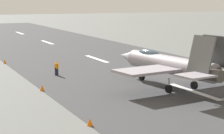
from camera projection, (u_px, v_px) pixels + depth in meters
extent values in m
plane|color=slate|center=(197.00, 93.00, 39.79)|extent=(400.00, 400.00, 0.00)
cube|color=#3A3B3D|center=(197.00, 93.00, 39.78)|extent=(240.00, 26.00, 0.02)
cube|color=white|center=(194.00, 91.00, 40.30)|extent=(8.00, 0.70, 0.00)
cube|color=white|center=(97.00, 59.00, 61.97)|extent=(8.00, 0.70, 0.00)
cube|color=white|center=(47.00, 42.00, 85.21)|extent=(8.00, 0.70, 0.00)
cube|color=white|center=(20.00, 33.00, 107.82)|extent=(8.00, 0.70, 0.00)
cylinder|color=#99939D|center=(170.00, 65.00, 41.73)|extent=(12.04, 3.43, 1.78)
cone|color=#99939D|center=(127.00, 56.00, 47.83)|extent=(2.93, 1.88, 1.51)
ellipsoid|color=#3F5160|center=(149.00, 54.00, 44.42)|extent=(3.72, 1.59, 1.10)
cylinder|color=#47423D|center=(211.00, 75.00, 36.36)|extent=(2.33, 1.40, 1.10)
cylinder|color=#47423D|center=(221.00, 73.00, 36.94)|extent=(2.33, 1.40, 1.10)
cube|color=#99939D|center=(146.00, 71.00, 38.98)|extent=(4.14, 5.95, 0.24)
cube|color=#99939D|center=(204.00, 64.00, 42.86)|extent=(4.14, 5.95, 0.24)
cube|color=#99939D|center=(195.00, 76.00, 35.36)|extent=(2.77, 3.11, 0.16)
cube|color=#4B4D4C|center=(201.00, 54.00, 36.66)|extent=(2.71, 1.30, 3.14)
cube|color=#4B4D4C|center=(216.00, 53.00, 37.62)|extent=(2.71, 1.30, 3.14)
cylinder|color=silver|center=(142.00, 74.00, 45.80)|extent=(0.18, 0.18, 1.40)
cylinder|color=black|center=(142.00, 77.00, 45.85)|extent=(0.79, 0.40, 0.76)
cylinder|color=silver|center=(169.00, 86.00, 39.64)|extent=(0.18, 0.18, 1.40)
cylinder|color=black|center=(169.00, 89.00, 39.69)|extent=(0.79, 0.40, 0.76)
cylinder|color=silver|center=(194.00, 82.00, 41.34)|extent=(0.18, 0.18, 1.40)
cylinder|color=black|center=(194.00, 85.00, 41.39)|extent=(0.79, 0.40, 0.76)
cube|color=#1E2338|center=(57.00, 72.00, 48.70)|extent=(0.24, 0.36, 0.90)
cube|color=orange|center=(56.00, 66.00, 48.59)|extent=(0.49, 0.38, 0.61)
sphere|color=tan|center=(56.00, 62.00, 48.52)|extent=(0.22, 0.22, 0.22)
cylinder|color=orange|center=(55.00, 66.00, 48.83)|extent=(0.10, 0.10, 0.57)
cylinder|color=orange|center=(58.00, 66.00, 48.37)|extent=(0.10, 0.10, 0.57)
cone|color=orange|center=(90.00, 122.00, 29.48)|extent=(0.44, 0.44, 0.55)
cone|color=orange|center=(42.00, 88.00, 40.63)|extent=(0.44, 0.44, 0.55)
cone|color=orange|center=(5.00, 61.00, 57.69)|extent=(0.44, 0.44, 0.55)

